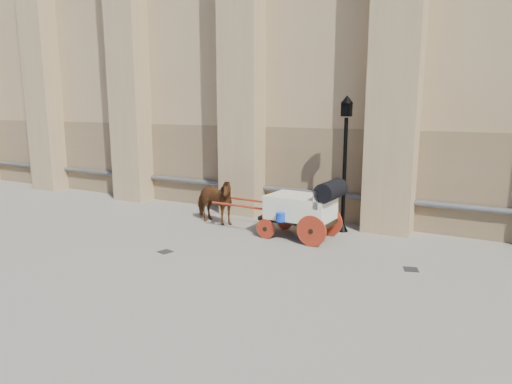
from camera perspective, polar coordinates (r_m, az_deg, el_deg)
The scene contains 6 objects.
ground at distance 12.58m, azimuth -5.96°, elevation -6.50°, with size 90.00×90.00×0.00m, color gray.
horse at distance 14.53m, azimuth -5.35°, elevation -1.10°, with size 0.80×1.75×1.48m, color brown.
carriage at distance 12.88m, azimuth 6.11°, elevation -1.80°, with size 3.99×1.44×1.73m.
street_lamp at distance 13.58m, azimuth 11.04°, elevation 3.90°, with size 0.37×0.37×4.00m.
drain_grate_near at distance 12.10m, azimuth -11.27°, elevation -7.32°, with size 0.32×0.32×0.01m, color black.
drain_grate_far at distance 11.25m, azimuth 18.80°, elevation -9.13°, with size 0.32×0.32×0.01m, color black.
Camera 1 is at (6.79, -9.90, 3.75)m, focal length 32.00 mm.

